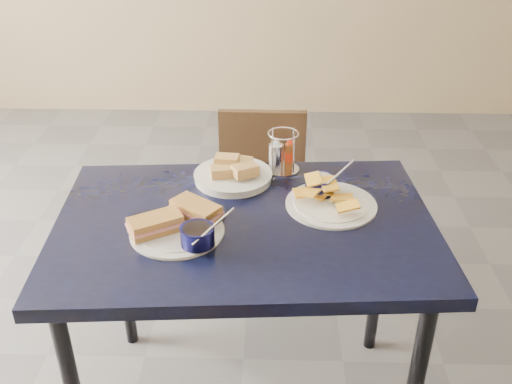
{
  "coord_description": "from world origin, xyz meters",
  "views": [
    {
      "loc": [
        0.09,
        -1.55,
        1.62
      ],
      "look_at": [
        0.05,
        -0.16,
        0.82
      ],
      "focal_mm": 40.0,
      "sensor_mm": 36.0,
      "label": 1
    }
  ],
  "objects_px": {
    "dining_table": "(245,243)",
    "chair_far": "(261,191)",
    "sandwich_plate": "(181,225)",
    "plantain_plate": "(326,196)",
    "condiment_caddy": "(281,154)",
    "bread_basket": "(233,174)"
  },
  "relations": [
    {
      "from": "bread_basket",
      "to": "condiment_caddy",
      "type": "relative_size",
      "value": 1.8
    },
    {
      "from": "dining_table",
      "to": "condiment_caddy",
      "type": "bearing_deg",
      "value": 71.49
    },
    {
      "from": "bread_basket",
      "to": "condiment_caddy",
      "type": "distance_m",
      "value": 0.17
    },
    {
      "from": "sandwich_plate",
      "to": "condiment_caddy",
      "type": "bearing_deg",
      "value": 54.0
    },
    {
      "from": "plantain_plate",
      "to": "condiment_caddy",
      "type": "relative_size",
      "value": 1.97
    },
    {
      "from": "dining_table",
      "to": "sandwich_plate",
      "type": "distance_m",
      "value": 0.21
    },
    {
      "from": "condiment_caddy",
      "to": "plantain_plate",
      "type": "bearing_deg",
      "value": -56.57
    },
    {
      "from": "bread_basket",
      "to": "plantain_plate",
      "type": "bearing_deg",
      "value": -24.15
    },
    {
      "from": "plantain_plate",
      "to": "condiment_caddy",
      "type": "distance_m",
      "value": 0.24
    },
    {
      "from": "dining_table",
      "to": "plantain_plate",
      "type": "distance_m",
      "value": 0.28
    },
    {
      "from": "sandwich_plate",
      "to": "plantain_plate",
      "type": "bearing_deg",
      "value": 23.51
    },
    {
      "from": "dining_table",
      "to": "condiment_caddy",
      "type": "height_order",
      "value": "condiment_caddy"
    },
    {
      "from": "dining_table",
      "to": "chair_far",
      "type": "bearing_deg",
      "value": 87.48
    },
    {
      "from": "sandwich_plate",
      "to": "plantain_plate",
      "type": "distance_m",
      "value": 0.45
    },
    {
      "from": "dining_table",
      "to": "sandwich_plate",
      "type": "relative_size",
      "value": 3.7
    },
    {
      "from": "bread_basket",
      "to": "chair_far",
      "type": "bearing_deg",
      "value": 80.48
    },
    {
      "from": "sandwich_plate",
      "to": "bread_basket",
      "type": "bearing_deg",
      "value": 68.09
    },
    {
      "from": "dining_table",
      "to": "chair_far",
      "type": "distance_m",
      "value": 0.75
    },
    {
      "from": "chair_far",
      "to": "bread_basket",
      "type": "height_order",
      "value": "bread_basket"
    },
    {
      "from": "sandwich_plate",
      "to": "plantain_plate",
      "type": "relative_size",
      "value": 1.12
    },
    {
      "from": "plantain_plate",
      "to": "sandwich_plate",
      "type": "bearing_deg",
      "value": -156.49
    },
    {
      "from": "plantain_plate",
      "to": "bread_basket",
      "type": "bearing_deg",
      "value": 155.85
    }
  ]
}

